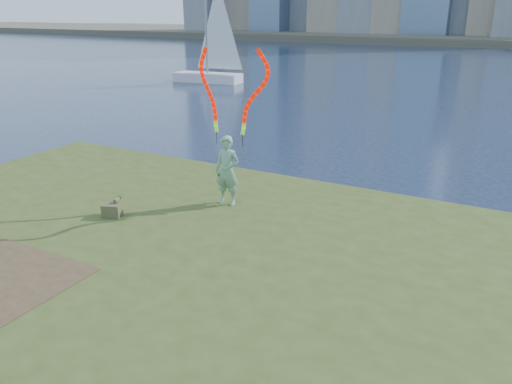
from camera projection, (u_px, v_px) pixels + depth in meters
The scene contains 6 objects.
ground at pixel (182, 275), 10.81m from camera, with size 320.00×320.00×0.00m, color #18253D.
grassy_knoll at pixel (104, 315), 8.80m from camera, with size 20.00×18.00×0.80m.
far_shore at pixel (501, 38), 88.95m from camera, with size 320.00×40.00×1.20m, color #4E4939.
woman_with_ribbons at pixel (228, 150), 12.14m from camera, with size 2.09×0.47×4.11m.
canvas_bag at pixel (112, 210), 11.78m from camera, with size 0.50×0.56×0.40m.
sailboat at pixel (211, 63), 38.79m from camera, with size 5.79×2.26×8.69m.
Camera 1 is at (5.95, -7.61, 5.42)m, focal length 35.00 mm.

